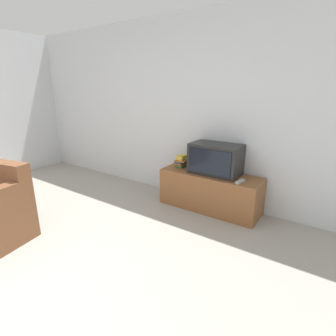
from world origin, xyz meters
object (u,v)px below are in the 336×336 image
(television, at_px, (216,159))
(remote_on_stand, at_px, (240,181))
(book_stack, at_px, (182,161))
(tv_stand, at_px, (210,191))

(television, relative_size, remote_on_stand, 3.59)
(television, height_order, book_stack, television)
(book_stack, bearing_deg, tv_stand, -6.13)
(book_stack, relative_size, remote_on_stand, 1.20)
(tv_stand, bearing_deg, television, 39.26)
(tv_stand, relative_size, remote_on_stand, 7.41)
(tv_stand, bearing_deg, book_stack, 173.87)
(tv_stand, relative_size, television, 2.06)
(tv_stand, distance_m, book_stack, 0.60)
(tv_stand, relative_size, book_stack, 6.17)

